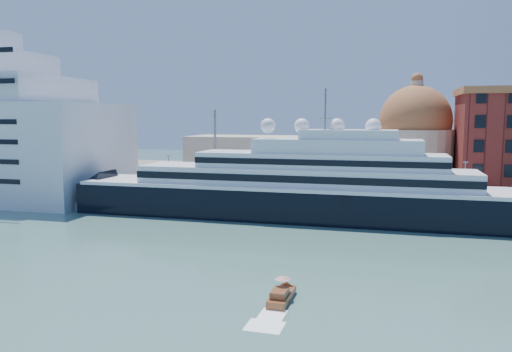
% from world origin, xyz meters
% --- Properties ---
extents(ground, '(400.00, 400.00, 0.00)m').
position_xyz_m(ground, '(0.00, 0.00, 0.00)').
color(ground, '#375F5A').
rests_on(ground, ground).
extents(quay, '(180.00, 10.00, 2.50)m').
position_xyz_m(quay, '(0.00, 34.00, 1.25)').
color(quay, gray).
rests_on(quay, ground).
extents(land, '(260.00, 72.00, 2.00)m').
position_xyz_m(land, '(0.00, 75.00, 1.00)').
color(land, slate).
rests_on(land, ground).
extents(quay_fence, '(180.00, 0.10, 1.20)m').
position_xyz_m(quay_fence, '(0.00, 29.50, 3.10)').
color(quay_fence, slate).
rests_on(quay_fence, quay).
extents(superyacht, '(94.08, 13.04, 28.12)m').
position_xyz_m(superyacht, '(-4.14, 23.00, 4.85)').
color(superyacht, black).
rests_on(superyacht, ground).
extents(service_barge, '(13.57, 7.47, 2.90)m').
position_xyz_m(service_barge, '(-51.07, 19.18, 0.83)').
color(service_barge, white).
rests_on(service_barge, ground).
extents(water_taxi, '(2.02, 5.72, 2.70)m').
position_xyz_m(water_taxi, '(6.10, -19.54, 0.65)').
color(water_taxi, brown).
rests_on(water_taxi, ground).
extents(church, '(66.00, 18.00, 25.50)m').
position_xyz_m(church, '(6.39, 57.72, 10.91)').
color(church, beige).
rests_on(church, land).
extents(lamp_posts, '(120.80, 2.40, 18.00)m').
position_xyz_m(lamp_posts, '(-12.67, 32.27, 9.84)').
color(lamp_posts, slate).
rests_on(lamp_posts, quay).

